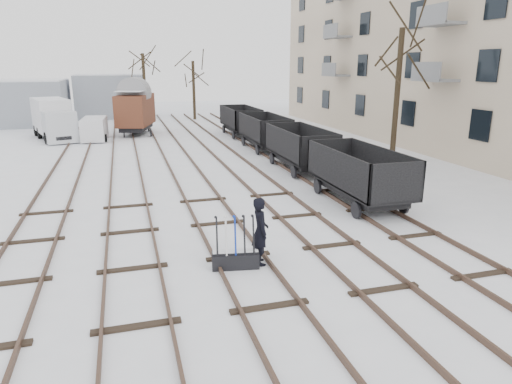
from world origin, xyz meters
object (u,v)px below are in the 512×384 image
worker (260,231)px  panel_van (95,129)px  lorry (53,119)px  freight_wagon_a (358,183)px  ground_frame (235,258)px  box_van_wagon (135,109)px

worker → panel_van: bearing=15.9°
lorry → panel_van: size_ratio=1.79×
freight_wagon_a → lorry: (-13.97, 21.31, 0.69)m
ground_frame → panel_van: size_ratio=0.39×
panel_van → ground_frame: bearing=-75.6°
ground_frame → freight_wagon_a: bearing=45.8°
ground_frame → freight_wagon_a: (6.25, 4.63, 0.57)m
box_van_wagon → panel_van: 3.92m
freight_wagon_a → box_van_wagon: box_van_wagon is taller
ground_frame → freight_wagon_a: 7.79m
worker → panel_van: worker is taller
freight_wagon_a → box_van_wagon: 23.46m
freight_wagon_a → box_van_wagon: (-7.93, 22.05, 1.20)m
box_van_wagon → lorry: 6.11m
ground_frame → worker: bearing=16.9°
box_van_wagon → panel_van: box_van_wagon is taller
ground_frame → freight_wagon_a: size_ratio=0.27×
freight_wagon_a → panel_van: 22.81m
ground_frame → lorry: lorry is taller
worker → box_van_wagon: (-2.43, 26.57, 1.07)m
worker → box_van_wagon: box_van_wagon is taller
freight_wagon_a → lorry: size_ratio=0.79×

